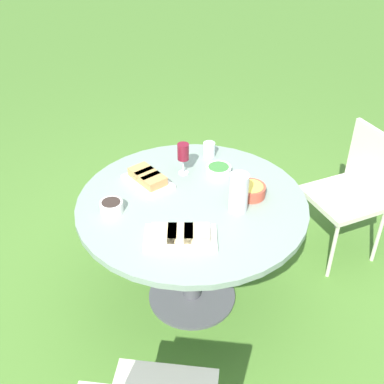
# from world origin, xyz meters

# --- Properties ---
(ground_plane) EXTENTS (40.00, 40.00, 0.00)m
(ground_plane) POSITION_xyz_m (0.00, 0.00, 0.00)
(ground_plane) COLOR #4C7A2D
(dining_table) EXTENTS (1.26, 1.26, 0.74)m
(dining_table) POSITION_xyz_m (0.00, 0.00, 0.63)
(dining_table) COLOR #4C4C51
(dining_table) RESTS_ON ground_plane
(chair_near_right) EXTENTS (0.61, 0.61, 0.89)m
(chair_near_right) POSITION_xyz_m (-0.88, 0.76, 0.52)
(chair_near_right) COLOR beige
(chair_near_right) RESTS_ON ground_plane
(water_pitcher) EXTENTS (0.11, 0.10, 0.22)m
(water_pitcher) POSITION_xyz_m (-0.03, 0.25, 0.85)
(water_pitcher) COLOR silver
(water_pitcher) RESTS_ON dining_table
(wine_glass) EXTENTS (0.07, 0.07, 0.19)m
(wine_glass) POSITION_xyz_m (-0.23, -0.17, 0.88)
(wine_glass) COLOR silver
(wine_glass) RESTS_ON dining_table
(platter_bread_main) EXTENTS (0.29, 0.33, 0.07)m
(platter_bread_main) POSITION_xyz_m (-0.05, -0.30, 0.78)
(platter_bread_main) COLOR white
(platter_bread_main) RESTS_ON dining_table
(platter_charcuterie) EXTENTS (0.32, 0.40, 0.06)m
(platter_charcuterie) POSITION_xyz_m (0.31, 0.09, 0.77)
(platter_charcuterie) COLOR white
(platter_charcuterie) RESTS_ON dining_table
(bowl_fries) EXTENTS (0.16, 0.16, 0.06)m
(bowl_fries) POSITION_xyz_m (-0.18, 0.27, 0.78)
(bowl_fries) COLOR #B74733
(bowl_fries) RESTS_ON dining_table
(bowl_salad) EXTENTS (0.15, 0.15, 0.04)m
(bowl_salad) POSITION_xyz_m (-0.32, 0.02, 0.77)
(bowl_salad) COLOR white
(bowl_salad) RESTS_ON dining_table
(bowl_olives) EXTENTS (0.12, 0.12, 0.06)m
(bowl_olives) POSITION_xyz_m (0.26, -0.34, 0.78)
(bowl_olives) COLOR white
(bowl_olives) RESTS_ON dining_table
(cup_water_near) EXTENTS (0.07, 0.07, 0.09)m
(cup_water_near) POSITION_xyz_m (-0.48, -0.11, 0.79)
(cup_water_near) COLOR silver
(cup_water_near) RESTS_ON dining_table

